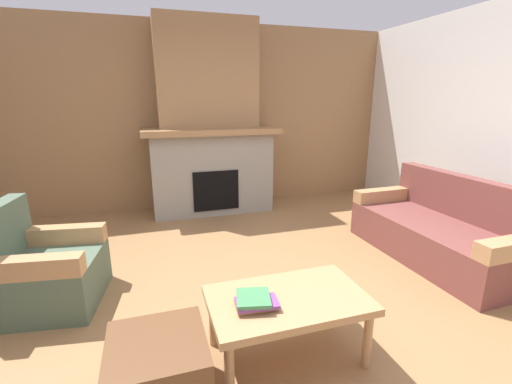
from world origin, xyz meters
name	(u,v)px	position (x,y,z in m)	size (l,w,h in m)	color
ground	(270,301)	(0.00, 0.00, 0.00)	(9.00, 9.00, 0.00)	olive
wall_back_wood_panel	(205,117)	(0.00, 3.00, 1.35)	(6.00, 0.12, 2.70)	#997047
fireplace	(209,132)	(0.00, 2.62, 1.16)	(1.90, 0.82, 2.70)	gray
couch	(440,232)	(1.99, 0.25, 0.29)	(0.87, 1.81, 0.85)	brown
armchair	(42,271)	(-1.77, 0.53, 0.29)	(0.86, 0.86, 0.85)	#4C604C
coffee_table	(288,304)	(-0.10, -0.62, 0.38)	(1.00, 0.60, 0.43)	tan
ottoman	(159,373)	(-0.91, -0.76, 0.20)	(0.52, 0.52, 0.40)	brown
book_stack_near_edge	(255,301)	(-0.34, -0.66, 0.46)	(0.27, 0.25, 0.07)	gold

